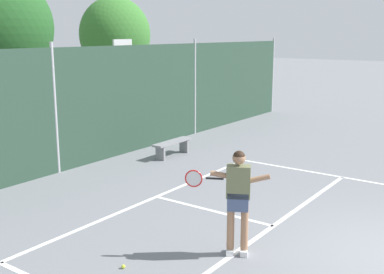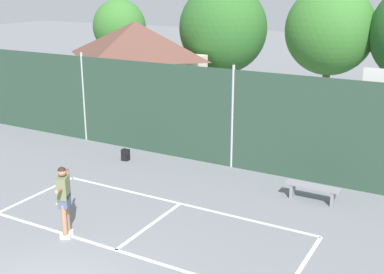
% 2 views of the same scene
% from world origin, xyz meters
% --- Properties ---
extents(chainlink_fence, '(26.09, 0.09, 3.55)m').
position_xyz_m(chainlink_fence, '(-0.00, 9.00, 1.70)').
color(chainlink_fence, '#284233').
rests_on(chainlink_fence, ground).
extents(basketball_hoop, '(0.90, 0.67, 3.55)m').
position_xyz_m(basketball_hoop, '(4.27, 10.56, 2.31)').
color(basketball_hoop, yellow).
rests_on(basketball_hoop, ground).
extents(clubhouse_building, '(5.85, 4.97, 4.39)m').
position_xyz_m(clubhouse_building, '(-7.44, 13.95, 2.28)').
color(clubhouse_building, beige).
rests_on(clubhouse_building, ground).
extents(treeline_backdrop, '(27.42, 4.25, 6.37)m').
position_xyz_m(treeline_backdrop, '(1.30, 18.38, 3.86)').
color(treeline_backdrop, brown).
rests_on(treeline_backdrop, ground).
extents(tennis_player, '(0.79, 1.26, 1.85)m').
position_xyz_m(tennis_player, '(-1.50, 2.44, 1.11)').
color(tennis_player, silver).
rests_on(tennis_player, ground).
extents(tennis_ball, '(0.07, 0.07, 0.07)m').
position_xyz_m(tennis_ball, '(-3.04, 3.68, 0.03)').
color(tennis_ball, '#CCE033').
rests_on(tennis_ball, ground).
extents(backpack_black, '(0.31, 0.29, 0.46)m').
position_xyz_m(backpack_black, '(-3.62, 7.75, 0.19)').
color(backpack_black, black).
rests_on(backpack_black, ground).
extents(courtside_bench, '(1.60, 0.36, 0.48)m').
position_xyz_m(courtside_bench, '(3.27, 7.55, 0.36)').
color(courtside_bench, gray).
rests_on(courtside_bench, ground).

